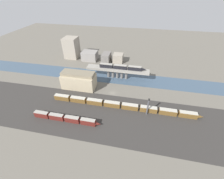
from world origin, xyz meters
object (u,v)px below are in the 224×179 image
object	(u,v)px
train_on_bridge	(122,67)
train_yard_mid	(123,106)
warehouse_building	(79,80)
signal_tower	(148,107)
train_yard_near	(66,118)

from	to	relation	value
train_on_bridge	train_yard_mid	xyz separation A→B (m)	(6.54, -37.78, -8.97)
train_on_bridge	warehouse_building	xyz separation A→B (m)	(-31.23, -20.19, -4.44)
train_on_bridge	signal_tower	world-z (taller)	train_on_bridge
warehouse_building	train_yard_near	bearing A→B (deg)	-81.53
train_yard_near	warehouse_building	world-z (taller)	warehouse_building
train_on_bridge	warehouse_building	world-z (taller)	warehouse_building
warehouse_building	train_on_bridge	bearing A→B (deg)	32.88
train_yard_near	train_yard_mid	world-z (taller)	train_yard_near
train_yard_near	warehouse_building	xyz separation A→B (m)	(-5.35, 35.93, 4.47)
train_on_bridge	train_yard_mid	distance (m)	39.38
signal_tower	warehouse_building	bearing A→B (deg)	159.33
signal_tower	train_on_bridge	bearing A→B (deg)	119.03
train_on_bridge	train_yard_near	world-z (taller)	train_on_bridge
train_on_bridge	train_yard_mid	world-z (taller)	train_on_bridge
train_on_bridge	train_yard_mid	bearing A→B (deg)	-80.17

